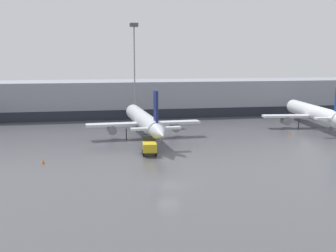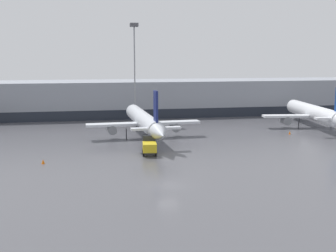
{
  "view_description": "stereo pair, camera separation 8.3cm",
  "coord_description": "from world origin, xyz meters",
  "px_view_note": "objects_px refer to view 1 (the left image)",
  "views": [
    {
      "loc": [
        -8.76,
        -47.19,
        14.87
      ],
      "look_at": [
        4.66,
        24.59,
        3.0
      ],
      "focal_mm": 45.0,
      "sensor_mm": 36.0,
      "label": 1
    },
    {
      "loc": [
        -8.68,
        -47.21,
        14.87
      ],
      "look_at": [
        4.66,
        24.59,
        3.0
      ],
      "focal_mm": 45.0,
      "sensor_mm": 36.0,
      "label": 2
    }
  ],
  "objects_px": {
    "apron_light_mast_0": "(134,47)",
    "service_truck_1": "(149,144)",
    "traffic_cone_0": "(43,162)",
    "parked_jet_0": "(144,121)",
    "parked_jet_1": "(314,113)",
    "traffic_cone_1": "(290,132)"
  },
  "relations": [
    {
      "from": "parked_jet_1",
      "to": "apron_light_mast_0",
      "type": "distance_m",
      "value": 41.95
    },
    {
      "from": "parked_jet_0",
      "to": "service_truck_1",
      "type": "xyz_separation_m",
      "value": [
        -0.86,
        -13.14,
        -1.81
      ]
    },
    {
      "from": "parked_jet_0",
      "to": "parked_jet_1",
      "type": "height_order",
      "value": "parked_jet_0"
    },
    {
      "from": "parked_jet_1",
      "to": "traffic_cone_1",
      "type": "bearing_deg",
      "value": 132.57
    },
    {
      "from": "service_truck_1",
      "to": "traffic_cone_0",
      "type": "xyz_separation_m",
      "value": [
        -15.7,
        -3.46,
        -1.19
      ]
    },
    {
      "from": "traffic_cone_0",
      "to": "parked_jet_0",
      "type": "bearing_deg",
      "value": 45.08
    },
    {
      "from": "parked_jet_1",
      "to": "service_truck_1",
      "type": "relative_size",
      "value": 6.53
    },
    {
      "from": "service_truck_1",
      "to": "apron_light_mast_0",
      "type": "height_order",
      "value": "apron_light_mast_0"
    },
    {
      "from": "parked_jet_1",
      "to": "apron_light_mast_0",
      "type": "xyz_separation_m",
      "value": [
        -37.01,
        13.84,
        14.1
      ]
    },
    {
      "from": "traffic_cone_1",
      "to": "apron_light_mast_0",
      "type": "distance_m",
      "value": 38.62
    },
    {
      "from": "parked_jet_0",
      "to": "service_truck_1",
      "type": "bearing_deg",
      "value": 173.64
    },
    {
      "from": "parked_jet_0",
      "to": "parked_jet_1",
      "type": "bearing_deg",
      "value": -85.05
    },
    {
      "from": "traffic_cone_1",
      "to": "apron_light_mast_0",
      "type": "relative_size",
      "value": 0.03
    },
    {
      "from": "traffic_cone_0",
      "to": "traffic_cone_1",
      "type": "xyz_separation_m",
      "value": [
        45.25,
        15.32,
        0.04
      ]
    },
    {
      "from": "service_truck_1",
      "to": "apron_light_mast_0",
      "type": "xyz_separation_m",
      "value": [
        1.23,
        31.94,
        15.76
      ]
    },
    {
      "from": "parked_jet_0",
      "to": "traffic_cone_0",
      "type": "distance_m",
      "value": 23.64
    },
    {
      "from": "traffic_cone_0",
      "to": "apron_light_mast_0",
      "type": "bearing_deg",
      "value": 64.45
    },
    {
      "from": "service_truck_1",
      "to": "parked_jet_0",
      "type": "bearing_deg",
      "value": 1.71
    },
    {
      "from": "traffic_cone_1",
      "to": "service_truck_1",
      "type": "bearing_deg",
      "value": -158.14
    },
    {
      "from": "parked_jet_0",
      "to": "traffic_cone_1",
      "type": "height_order",
      "value": "parked_jet_0"
    },
    {
      "from": "apron_light_mast_0",
      "to": "service_truck_1",
      "type": "bearing_deg",
      "value": -92.2
    },
    {
      "from": "parked_jet_0",
      "to": "traffic_cone_0",
      "type": "relative_size",
      "value": 52.57
    }
  ]
}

